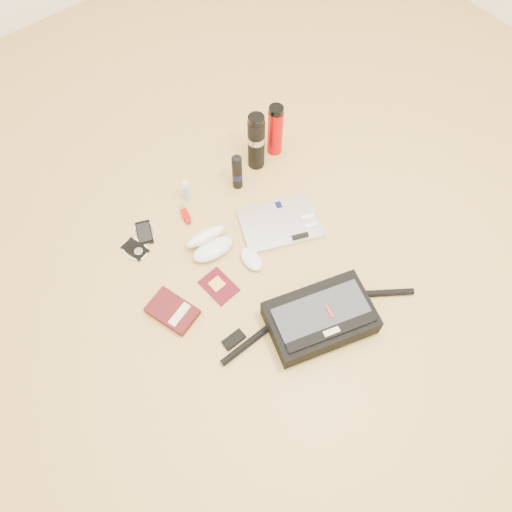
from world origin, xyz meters
The scene contains 14 objects.
ground centered at (0.00, 0.00, 0.00)m, with size 4.00×4.00×0.00m, color tan.
messenger_bag centered at (0.01, -0.29, 0.05)m, with size 0.76×0.34×0.11m.
laptop centered at (0.18, 0.14, 0.01)m, with size 0.39×0.33×0.03m.
book centered at (-0.39, 0.08, 0.02)m, with size 0.17×0.21×0.03m.
passport centered at (-0.19, 0.07, 0.00)m, with size 0.11×0.15×0.01m.
mouse centered at (-0.02, 0.07, 0.02)m, with size 0.08×0.12×0.04m.
sunglasses_case centered at (-0.11, 0.23, 0.04)m, with size 0.19×0.17×0.10m.
ipod centered at (-0.36, 0.41, 0.01)m, with size 0.11×0.12×0.01m.
phone centered at (-0.29, 0.46, 0.01)m, with size 0.12×0.13×0.01m.
inhaler centered at (-0.11, 0.42, 0.01)m, with size 0.04×0.10×0.02m.
spray_bottle centered at (-0.04, 0.49, 0.05)m, with size 0.04×0.04×0.12m.
aerosol_can centered at (0.17, 0.41, 0.09)m, with size 0.06×0.06×0.19m.
thermos_black centered at (0.31, 0.46, 0.14)m, with size 0.10×0.10×0.29m.
thermos_red centered at (0.42, 0.47, 0.13)m, with size 0.08×0.08×0.26m.
Camera 1 is at (-0.60, -0.69, 1.77)m, focal length 35.00 mm.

